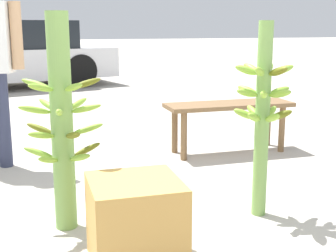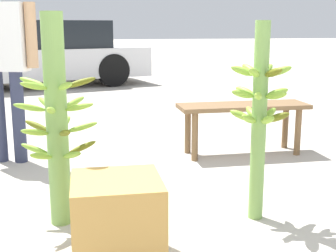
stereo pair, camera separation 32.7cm
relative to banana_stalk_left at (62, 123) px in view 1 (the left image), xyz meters
The scene contains 6 objects.
ground_plane 0.93m from the banana_stalk_left, 23.45° to the right, with size 80.00×80.00×0.00m, color #B2AA9E.
banana_stalk_left is the anchor object (origin of this frame).
banana_stalk_center 1.25m from the banana_stalk_left, ahead, with size 0.39×0.38×1.26m.
market_bench 2.15m from the banana_stalk_left, 39.03° to the left, with size 1.25×0.40×0.49m.
parked_car 7.13m from the banana_stalk_left, 95.74° to the left, with size 4.70×2.90×1.32m.
produce_crate 0.78m from the banana_stalk_left, 61.18° to the right, with size 0.46×0.46×0.46m.
Camera 1 is at (-0.75, -2.52, 1.23)m, focal length 50.00 mm.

